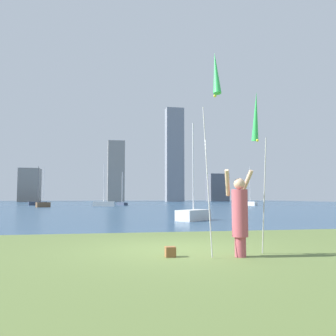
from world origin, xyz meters
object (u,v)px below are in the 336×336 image
object	(u,v)px
sailboat_2	(38,203)
sailboat_3	(104,203)
person	(240,213)
bag	(170,252)
kite_flag_right	(256,120)
sailboat_6	(43,204)
sailboat_1	(193,214)
sailboat_5	(250,203)
sailboat_4	(122,203)
kite_flag_left	(215,81)

from	to	relation	value
sailboat_2	sailboat_3	world-z (taller)	sailboat_2
person	bag	distance (m)	1.67
person	sailboat_3	distance (m)	42.74
kite_flag_right	sailboat_6	size ratio (longest dim) A/B	0.76
sailboat_1	sailboat_5	world-z (taller)	sailboat_5
kite_flag_right	person	bearing A→B (deg)	-141.65
person	sailboat_2	xyz separation A→B (m)	(-11.82, 50.66, -0.54)
kite_flag_right	sailboat_5	distance (m)	46.41
kite_flag_right	sailboat_2	size ratio (longest dim) A/B	0.62
sailboat_2	sailboat_5	xyz separation A→B (m)	(30.94, -7.66, -0.03)
sailboat_4	sailboat_6	size ratio (longest dim) A/B	1.03
person	sailboat_2	world-z (taller)	sailboat_2
kite_flag_right	sailboat_4	distance (m)	47.45
sailboat_1	sailboat_3	distance (m)	31.41
sailboat_4	sailboat_6	distance (m)	13.03
sailboat_5	sailboat_6	world-z (taller)	sailboat_5
sailboat_6	sailboat_3	bearing A→B (deg)	21.32
kite_flag_left	kite_flag_right	distance (m)	1.68
kite_flag_left	bag	xyz separation A→B (m)	(-0.79, 0.68, -3.47)
sailboat_2	kite_flag_right	bearing A→B (deg)	-76.03
bag	sailboat_5	bearing A→B (deg)	64.32
sailboat_3	sailboat_4	distance (m)	5.91
kite_flag_right	bag	world-z (taller)	kite_flag_right
person	sailboat_4	xyz separation A→B (m)	(0.71, 47.88, -0.57)
person	sailboat_6	distance (m)	40.92
sailboat_4	sailboat_6	bearing A→B (deg)	-141.65
sailboat_2	sailboat_4	bearing A→B (deg)	-12.49
kite_flag_left	sailboat_4	size ratio (longest dim) A/B	0.83
sailboat_5	kite_flag_right	bearing A→B (deg)	-113.49
kite_flag_left	sailboat_5	distance (m)	47.82
kite_flag_right	sailboat_5	size ratio (longest dim) A/B	0.64
kite_flag_left	sailboat_1	xyz separation A→B (m)	(2.73, 11.97, -3.25)
kite_flag_left	sailboat_2	distance (m)	52.38
person	sailboat_6	size ratio (longest dim) A/B	0.38
kite_flag_left	sailboat_3	world-z (taller)	sailboat_3
sailboat_1	sailboat_6	size ratio (longest dim) A/B	1.08
bag	person	bearing A→B (deg)	-10.53
kite_flag_left	sailboat_1	size ratio (longest dim) A/B	0.80
sailboat_5	sailboat_1	bearing A→B (deg)	-118.43
sailboat_2	sailboat_6	xyz separation A→B (m)	(2.32, -10.86, 0.00)
kite_flag_left	bag	world-z (taller)	kite_flag_left
kite_flag_right	sailboat_3	distance (m)	42.35
kite_flag_left	person	bearing A→B (deg)	32.68
kite_flag_right	sailboat_2	distance (m)	51.75
bag	sailboat_5	world-z (taller)	sailboat_5
kite_flag_right	sailboat_1	xyz separation A→B (m)	(1.44, 11.04, -2.70)
kite_flag_right	sailboat_3	xyz separation A→B (m)	(-2.75, 42.18, -2.63)
sailboat_2	sailboat_4	distance (m)	12.84
sailboat_5	sailboat_3	bearing A→B (deg)	-179.14
sailboat_3	sailboat_4	bearing A→B (deg)	61.51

